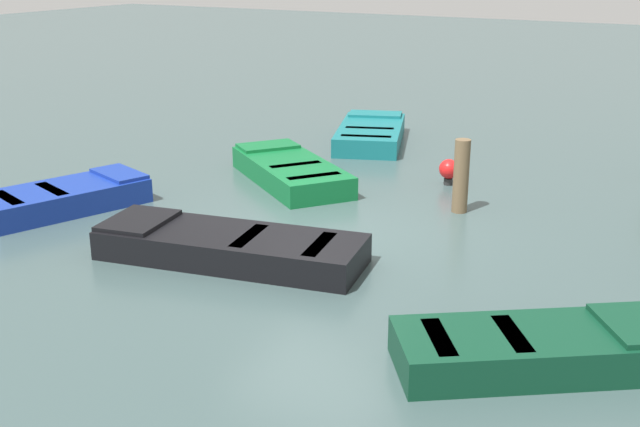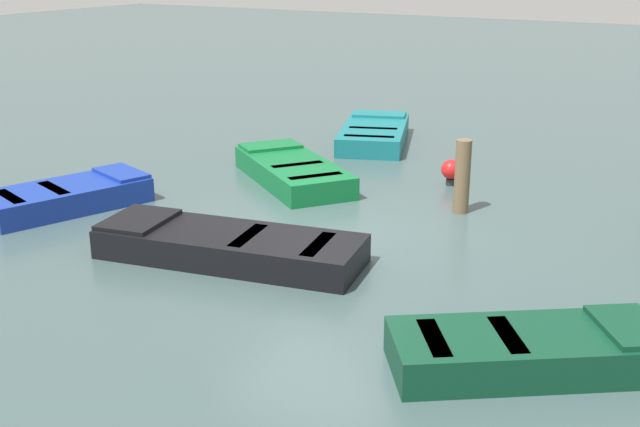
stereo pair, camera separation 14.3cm
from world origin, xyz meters
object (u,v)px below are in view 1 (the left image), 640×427
object	(u,v)px
rowboat_blue	(65,197)
marker_buoy	(449,170)
rowboat_teal	(371,134)
mooring_piling_mid_right	(461,176)
rowboat_green	(290,171)
rowboat_black	(229,245)
rowboat_dark_green	(533,348)

from	to	relation	value
rowboat_blue	marker_buoy	world-z (taller)	marker_buoy
rowboat_teal	marker_buoy	xyz separation A→B (m)	(2.28, 2.69, 0.07)
mooring_piling_mid_right	rowboat_teal	bearing A→B (deg)	-137.16
rowboat_green	marker_buoy	world-z (taller)	marker_buoy
rowboat_black	mooring_piling_mid_right	bearing A→B (deg)	-130.16
rowboat_blue	mooring_piling_mid_right	distance (m)	6.52
mooring_piling_mid_right	rowboat_black	bearing A→B (deg)	-29.46
rowboat_green	rowboat_black	world-z (taller)	same
marker_buoy	rowboat_black	bearing A→B (deg)	-14.76
rowboat_black	mooring_piling_mid_right	xyz separation A→B (m)	(-3.61, 2.04, 0.39)
rowboat_dark_green	rowboat_teal	xyz separation A→B (m)	(-8.18, -5.82, -0.00)
rowboat_blue	rowboat_black	bearing A→B (deg)	-79.23
rowboat_blue	rowboat_green	world-z (taller)	same
rowboat_blue	mooring_piling_mid_right	xyz separation A→B (m)	(-3.08, 5.73, 0.39)
rowboat_dark_green	rowboat_green	bearing A→B (deg)	105.88
rowboat_green	mooring_piling_mid_right	world-z (taller)	mooring_piling_mid_right
rowboat_black	rowboat_teal	size ratio (longest dim) A/B	1.19
rowboat_blue	rowboat_green	xyz separation A→B (m)	(-3.22, 2.39, -0.00)
rowboat_green	rowboat_black	bearing A→B (deg)	145.58
rowboat_black	marker_buoy	xyz separation A→B (m)	(-5.01, 1.32, 0.07)
rowboat_green	marker_buoy	size ratio (longest dim) A/B	6.65
rowboat_teal	marker_buoy	size ratio (longest dim) A/B	6.75
rowboat_blue	rowboat_dark_green	size ratio (longest dim) A/B	1.00
rowboat_blue	rowboat_teal	size ratio (longest dim) A/B	0.89
rowboat_green	rowboat_dark_green	size ratio (longest dim) A/B	1.11
rowboat_blue	rowboat_teal	xyz separation A→B (m)	(-6.76, 2.32, -0.00)
rowboat_dark_green	mooring_piling_mid_right	world-z (taller)	mooring_piling_mid_right
rowboat_blue	rowboat_black	xyz separation A→B (m)	(0.53, 3.69, -0.00)
rowboat_green	mooring_piling_mid_right	xyz separation A→B (m)	(0.14, 3.34, 0.39)
rowboat_blue	rowboat_teal	world-z (taller)	same
rowboat_blue	rowboat_green	distance (m)	4.01
rowboat_green	marker_buoy	xyz separation A→B (m)	(-1.26, 2.62, 0.07)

